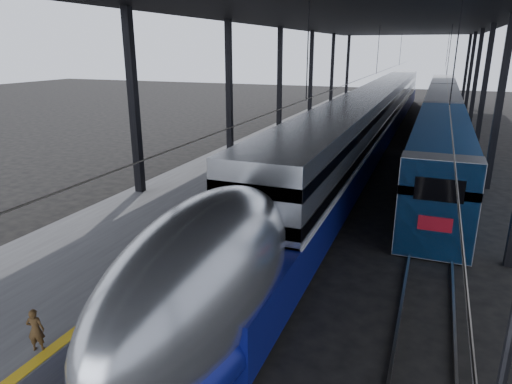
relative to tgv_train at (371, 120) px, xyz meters
The scene contains 8 objects.
ground 24.26m from the tgv_train, 94.75° to the right, with size 160.00×160.00×0.00m, color black.
platform 7.02m from the tgv_train, 143.36° to the right, with size 6.00×80.00×1.00m, color #4C4C4F.
yellow_strip 5.00m from the tgv_train, 123.43° to the right, with size 0.30×80.00×0.01m, color gold.
rails 5.17m from the tgv_train, 58.57° to the right, with size 6.52×80.00×0.16m.
canopy 8.20m from the tgv_train, 91.39° to the right, with size 18.00×75.00×9.47m.
tgv_train is the anchor object (origin of this frame).
second_train 8.98m from the tgv_train, 56.15° to the left, with size 2.72×56.05×3.75m.
child 29.92m from the tgv_train, 95.70° to the right, with size 0.37×0.24×1.01m, color #442E16.
Camera 1 is at (6.62, -11.86, 7.35)m, focal length 32.00 mm.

